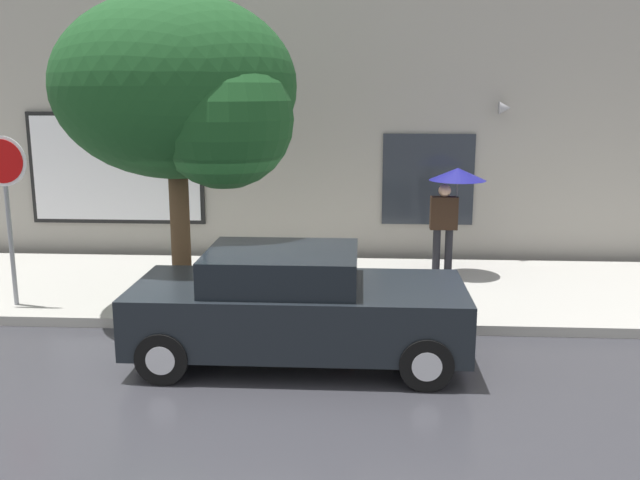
% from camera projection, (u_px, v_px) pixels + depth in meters
% --- Properties ---
extents(ground_plane, '(60.00, 60.00, 0.00)m').
position_uv_depth(ground_plane, '(208.00, 356.00, 9.28)').
color(ground_plane, '#333338').
extents(sidewalk, '(20.00, 4.00, 0.15)m').
position_uv_depth(sidewalk, '(245.00, 288.00, 12.20)').
color(sidewalk, '#A3A099').
rests_on(sidewalk, ground).
extents(building_facade, '(20.00, 0.67, 7.00)m').
position_uv_depth(building_facade, '(260.00, 88.00, 13.92)').
color(building_facade, '#9E998E').
rests_on(building_facade, ground).
extents(parked_car, '(4.23, 1.88, 1.46)m').
position_uv_depth(parked_car, '(296.00, 306.00, 9.01)').
color(parked_car, black).
rests_on(parked_car, ground).
extents(fire_hydrant, '(0.30, 0.44, 0.74)m').
position_uv_depth(fire_hydrant, '(341.00, 286.00, 10.69)').
color(fire_hydrant, red).
rests_on(fire_hydrant, sidewalk).
extents(pedestrian_with_umbrella, '(1.01, 1.01, 1.94)m').
position_uv_depth(pedestrian_with_umbrella, '(453.00, 190.00, 12.48)').
color(pedestrian_with_umbrella, black).
rests_on(pedestrian_with_umbrella, sidewalk).
extents(street_tree, '(3.58, 3.04, 4.68)m').
position_uv_depth(street_tree, '(184.00, 94.00, 10.12)').
color(street_tree, '#4C3823').
rests_on(street_tree, sidewalk).
extents(stop_sign, '(0.76, 0.10, 2.63)m').
position_uv_depth(stop_sign, '(5.00, 187.00, 10.59)').
color(stop_sign, gray).
rests_on(stop_sign, sidewalk).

